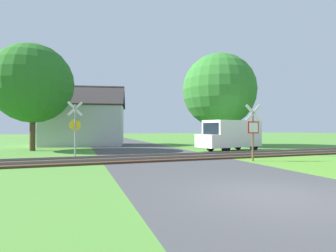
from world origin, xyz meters
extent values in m
plane|color=#4C8433|center=(0.00, 0.00, 0.00)|extent=(160.00, 160.00, 0.00)
cube|color=#424244|center=(0.00, 2.00, 0.00)|extent=(6.80, 80.00, 0.01)
cube|color=#422D1E|center=(0.00, 8.29, 0.05)|extent=(60.00, 2.60, 0.10)
cube|color=slate|center=(0.00, 9.01, 0.16)|extent=(60.00, 0.08, 0.12)
cube|color=slate|center=(0.00, 7.57, 0.16)|extent=(60.00, 0.08, 0.12)
cylinder|color=brown|center=(3.86, 5.86, 1.29)|extent=(0.10, 0.10, 2.58)
cube|color=red|center=(3.85, 5.80, 1.71)|extent=(0.60, 0.09, 0.60)
cube|color=white|center=(3.85, 5.78, 1.71)|extent=(0.49, 0.06, 0.49)
cube|color=white|center=(3.85, 5.80, 2.43)|extent=(0.88, 0.12, 0.88)
cube|color=white|center=(3.85, 5.80, 2.43)|extent=(0.88, 0.12, 0.88)
cylinder|color=#9E9EA5|center=(-4.68, 11.07, 1.54)|extent=(0.09, 0.09, 3.08)
cube|color=white|center=(-4.68, 11.13, 2.83)|extent=(0.88, 0.08, 0.88)
cube|color=white|center=(-4.68, 11.13, 2.83)|extent=(0.88, 0.08, 0.88)
cylinder|color=yellow|center=(-4.68, 11.13, 1.86)|extent=(0.64, 0.07, 0.64)
cube|color=#B7B7BC|center=(-3.86, 21.77, 1.96)|extent=(8.16, 6.39, 3.91)
cube|color=#332D2D|center=(-4.11, 20.54, 4.82)|extent=(8.08, 4.34, 2.13)
cube|color=#332D2D|center=(-3.61, 23.00, 4.82)|extent=(8.08, 4.34, 2.13)
cube|color=brown|center=(-1.89, 21.37, 4.87)|extent=(0.59, 0.59, 1.10)
cylinder|color=#513823|center=(8.12, 16.52, 1.33)|extent=(0.40, 0.40, 2.66)
sphere|color=#337A2D|center=(8.12, 16.52, 5.26)|extent=(6.94, 6.94, 6.94)
cylinder|color=#513823|center=(-7.69, 16.34, 1.40)|extent=(0.40, 0.40, 2.81)
sphere|color=#286B23|center=(-7.69, 16.34, 5.00)|extent=(5.85, 5.85, 5.85)
cube|color=white|center=(6.20, 11.33, 1.29)|extent=(4.53, 2.83, 1.90)
cube|color=white|center=(3.82, 10.76, 0.79)|extent=(1.10, 1.92, 0.90)
cube|color=#19232D|center=(4.18, 10.85, 1.62)|extent=(0.42, 1.58, 0.85)
cube|color=navy|center=(5.98, 12.26, 0.96)|extent=(3.68, 0.89, 0.16)
cylinder|color=black|center=(4.63, 11.76, 0.34)|extent=(0.70, 0.33, 0.68)
cylinder|color=black|center=(4.99, 10.24, 0.34)|extent=(0.70, 0.33, 0.68)
cylinder|color=black|center=(7.41, 12.42, 0.34)|extent=(0.70, 0.33, 0.68)
cylinder|color=black|center=(7.77, 10.91, 0.34)|extent=(0.70, 0.33, 0.68)
camera|label=1|loc=(-4.53, -5.26, 1.66)|focal=28.00mm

